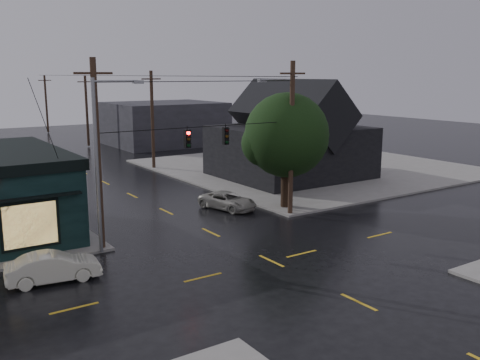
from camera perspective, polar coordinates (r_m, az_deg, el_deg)
ground_plane at (r=27.43m, az=3.37°, el=-8.62°), size 160.00×160.00×0.00m
sidewalk_ne at (r=54.75m, az=7.40°, el=1.43°), size 28.00×28.00×0.15m
ne_building at (r=48.69m, az=5.41°, el=5.48°), size 12.60×11.60×8.75m
corner_tree at (r=36.97m, az=5.00°, el=4.76°), size 5.85×5.85×7.97m
utility_pole_nw at (r=29.99m, az=-14.45°, el=-7.21°), size 2.00×0.32×10.15m
utility_pole_ne at (r=36.15m, az=5.36°, el=-3.74°), size 2.00×0.32×10.15m
utility_pole_far_a at (r=54.13m, az=-9.16°, el=1.18°), size 2.00×0.32×9.65m
utility_pole_far_b at (r=72.59m, az=-15.83°, el=3.43°), size 2.00×0.32×9.15m
utility_pole_far_c at (r=91.70m, az=-19.77°, el=4.74°), size 2.00×0.32×9.15m
span_signal_assembly at (r=31.47m, az=-3.56°, el=4.63°), size 13.00×0.48×1.23m
streetlight_nw at (r=29.27m, az=-14.54°, el=-7.68°), size 5.40×0.30×9.15m
streetlight_ne at (r=36.98m, az=5.27°, el=-3.39°), size 5.40×0.30×9.15m
bg_building_east at (r=73.04m, az=-8.07°, el=6.00°), size 14.00×12.00×5.60m
sedan_cream at (r=26.02m, az=-19.30°, el=-8.78°), size 4.31×1.98×1.37m
suv_silver at (r=37.43m, az=-1.33°, el=-2.22°), size 3.12×4.72×1.21m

